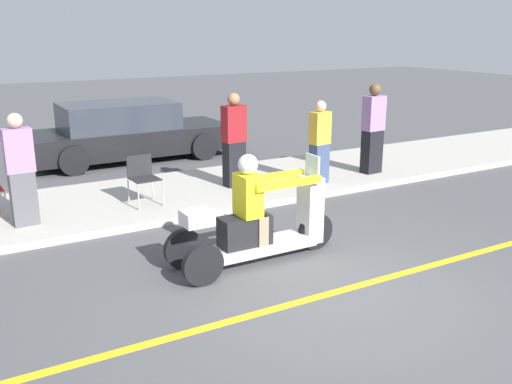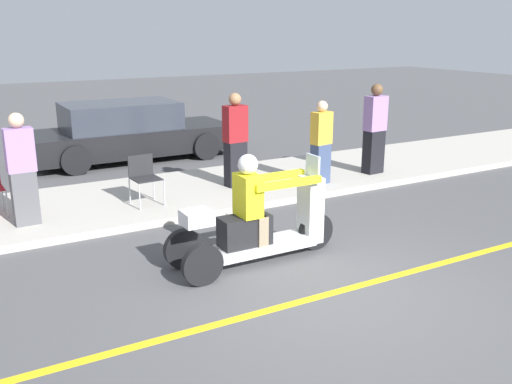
{
  "view_description": "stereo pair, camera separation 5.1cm",
  "coord_description": "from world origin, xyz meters",
  "px_view_note": "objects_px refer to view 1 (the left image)",
  "views": [
    {
      "loc": [
        -3.87,
        -4.86,
        3.01
      ],
      "look_at": [
        -0.37,
        1.26,
        0.97
      ],
      "focal_mm": 40.0,
      "sensor_mm": 36.0,
      "label": 1
    },
    {
      "loc": [
        -3.83,
        -4.88,
        3.01
      ],
      "look_at": [
        -0.37,
        1.26,
        0.97
      ],
      "focal_mm": 40.0,
      "sensor_mm": 36.0,
      "label": 2
    }
  ],
  "objects_px": {
    "spectator_mid_group": "(320,144)",
    "folding_chair_curbside": "(143,175)",
    "spectator_end_of_line": "(21,172)",
    "parked_car_lot_far": "(126,132)",
    "spectator_by_tree": "(373,131)",
    "spectator_far_back": "(234,142)",
    "motorcycle_trike": "(257,224)"
  },
  "relations": [
    {
      "from": "spectator_mid_group",
      "to": "folding_chair_curbside",
      "type": "relative_size",
      "value": 1.94
    },
    {
      "from": "spectator_end_of_line",
      "to": "spectator_mid_group",
      "type": "distance_m",
      "value": 5.29
    },
    {
      "from": "folding_chair_curbside",
      "to": "parked_car_lot_far",
      "type": "relative_size",
      "value": 0.18
    },
    {
      "from": "spectator_by_tree",
      "to": "spectator_far_back",
      "type": "relative_size",
      "value": 1.04
    },
    {
      "from": "spectator_mid_group",
      "to": "spectator_end_of_line",
      "type": "bearing_deg",
      "value": 177.23
    },
    {
      "from": "spectator_by_tree",
      "to": "parked_car_lot_far",
      "type": "bearing_deg",
      "value": 132.48
    },
    {
      "from": "folding_chair_curbside",
      "to": "parked_car_lot_far",
      "type": "bearing_deg",
      "value": 76.42
    },
    {
      "from": "spectator_far_back",
      "to": "parked_car_lot_far",
      "type": "xyz_separation_m",
      "value": [
        -0.91,
        3.71,
        -0.32
      ]
    },
    {
      "from": "folding_chair_curbside",
      "to": "motorcycle_trike",
      "type": "bearing_deg",
      "value": -79.29
    },
    {
      "from": "spectator_by_tree",
      "to": "folding_chair_curbside",
      "type": "xyz_separation_m",
      "value": [
        -4.8,
        0.26,
        -0.37
      ]
    },
    {
      "from": "parked_car_lot_far",
      "to": "motorcycle_trike",
      "type": "bearing_deg",
      "value": -93.34
    },
    {
      "from": "spectator_far_back",
      "to": "folding_chair_curbside",
      "type": "relative_size",
      "value": 2.14
    },
    {
      "from": "spectator_by_tree",
      "to": "folding_chair_curbside",
      "type": "bearing_deg",
      "value": 176.88
    },
    {
      "from": "spectator_by_tree",
      "to": "spectator_far_back",
      "type": "distance_m",
      "value": 2.97
    },
    {
      "from": "folding_chair_curbside",
      "to": "parked_car_lot_far",
      "type": "height_order",
      "value": "parked_car_lot_far"
    },
    {
      "from": "motorcycle_trike",
      "to": "parked_car_lot_far",
      "type": "xyz_separation_m",
      "value": [
        0.4,
        6.85,
        0.12
      ]
    },
    {
      "from": "spectator_far_back",
      "to": "spectator_mid_group",
      "type": "bearing_deg",
      "value": -22.94
    },
    {
      "from": "motorcycle_trike",
      "to": "spectator_far_back",
      "type": "bearing_deg",
      "value": 67.28
    },
    {
      "from": "spectator_by_tree",
      "to": "parked_car_lot_far",
      "type": "xyz_separation_m",
      "value": [
        -3.85,
        4.2,
        -0.35
      ]
    },
    {
      "from": "spectator_end_of_line",
      "to": "spectator_mid_group",
      "type": "xyz_separation_m",
      "value": [
        5.28,
        -0.26,
        -0.06
      ]
    },
    {
      "from": "motorcycle_trike",
      "to": "spectator_end_of_line",
      "type": "relative_size",
      "value": 1.4
    },
    {
      "from": "motorcycle_trike",
      "to": "spectator_mid_group",
      "type": "bearing_deg",
      "value": 41.68
    },
    {
      "from": "motorcycle_trike",
      "to": "spectator_mid_group",
      "type": "distance_m",
      "value": 3.78
    },
    {
      "from": "spectator_end_of_line",
      "to": "parked_car_lot_far",
      "type": "bearing_deg",
      "value": 54.97
    },
    {
      "from": "motorcycle_trike",
      "to": "spectator_by_tree",
      "type": "bearing_deg",
      "value": 31.98
    },
    {
      "from": "spectator_end_of_line",
      "to": "folding_chair_curbside",
      "type": "relative_size",
      "value": 2.08
    },
    {
      "from": "motorcycle_trike",
      "to": "spectator_mid_group",
      "type": "height_order",
      "value": "spectator_mid_group"
    },
    {
      "from": "motorcycle_trike",
      "to": "spectator_far_back",
      "type": "relative_size",
      "value": 1.37
    },
    {
      "from": "spectator_mid_group",
      "to": "parked_car_lot_far",
      "type": "distance_m",
      "value": 4.98
    },
    {
      "from": "motorcycle_trike",
      "to": "spectator_end_of_line",
      "type": "xyz_separation_m",
      "value": [
        -2.47,
        2.76,
        0.41
      ]
    },
    {
      "from": "spectator_mid_group",
      "to": "parked_car_lot_far",
      "type": "relative_size",
      "value": 0.34
    },
    {
      "from": "spectator_end_of_line",
      "to": "folding_chair_curbside",
      "type": "xyz_separation_m",
      "value": [
        1.92,
        0.15,
        -0.32
      ]
    }
  ]
}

